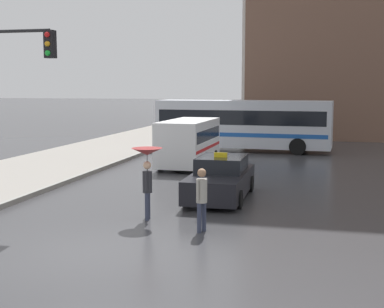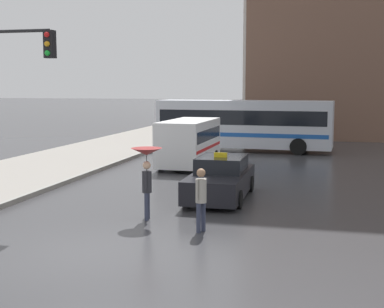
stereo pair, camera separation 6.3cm
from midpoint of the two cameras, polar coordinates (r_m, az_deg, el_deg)
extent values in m
plane|color=#38383A|center=(12.89, -10.90, -10.42)|extent=(300.00, 300.00, 0.00)
cube|color=black|center=(18.61, 2.97, -3.09)|extent=(1.80, 4.56, 0.77)
cube|color=black|center=(18.72, 3.11, -1.04)|extent=(1.58, 2.05, 0.52)
cylinder|color=black|center=(17.15, 4.90, -4.85)|extent=(0.20, 0.60, 0.60)
cylinder|color=black|center=(17.48, -0.66, -4.59)|extent=(0.20, 0.60, 0.60)
cylinder|color=black|center=(19.89, 6.14, -3.18)|extent=(0.20, 0.60, 0.60)
cylinder|color=black|center=(20.18, 1.31, -2.99)|extent=(0.20, 0.60, 0.60)
cube|color=yellow|center=(18.46, 2.99, -0.09)|extent=(0.44, 0.16, 0.16)
cube|color=white|center=(26.08, -0.42, 1.35)|extent=(2.11, 5.14, 2.09)
cube|color=black|center=(26.05, -0.42, 2.15)|extent=(2.12, 4.73, 0.54)
cube|color=red|center=(26.11, -0.42, 0.78)|extent=(2.13, 4.94, 0.14)
cylinder|color=black|center=(24.49, 0.79, -1.14)|extent=(0.21, 0.63, 0.63)
cylinder|color=black|center=(25.01, -3.44, -0.98)|extent=(0.21, 0.63, 0.63)
cylinder|color=black|center=(27.43, 2.34, -0.24)|extent=(0.21, 0.63, 0.63)
cylinder|color=black|center=(27.90, -1.47, -0.11)|extent=(0.21, 0.63, 0.63)
cube|color=#B2B7C1|center=(32.49, 5.43, 3.26)|extent=(10.56, 3.07, 2.77)
cube|color=black|center=(32.47, 5.44, 3.99)|extent=(10.04, 3.06, 0.85)
cube|color=#194C9E|center=(32.54, 5.42, 2.23)|extent=(10.25, 3.08, 0.24)
cylinder|color=black|center=(32.36, -1.37, 1.19)|extent=(0.97, 0.33, 0.96)
cylinder|color=black|center=(34.64, -0.14, 1.59)|extent=(0.97, 0.33, 0.96)
cylinder|color=black|center=(30.92, 11.14, 0.78)|extent=(0.97, 0.33, 0.96)
cylinder|color=black|center=(33.30, 11.55, 1.22)|extent=(0.97, 0.33, 0.96)
cylinder|color=#2D3347|center=(15.64, -4.95, -5.64)|extent=(0.14, 0.14, 0.80)
cylinder|color=#2D3347|center=(15.85, -4.80, -5.47)|extent=(0.14, 0.14, 0.80)
cylinder|color=#28282D|center=(15.60, -4.90, -2.97)|extent=(0.31, 0.31, 0.64)
sphere|color=#DBAD89|center=(15.53, -4.92, -1.20)|extent=(0.23, 0.23, 0.23)
cylinder|color=#28282D|center=(15.42, -5.02, -2.91)|extent=(0.08, 0.08, 0.54)
cylinder|color=#28282D|center=(15.77, -4.79, -2.68)|extent=(0.08, 0.08, 0.54)
cone|color=maroon|center=(15.47, -4.94, 0.26)|extent=(0.90, 0.90, 0.20)
cylinder|color=black|center=(15.52, -4.92, -0.96)|extent=(0.02, 0.02, 0.67)
cube|color=#262628|center=(16.00, -4.89, -5.20)|extent=(0.12, 0.19, 0.28)
cylinder|color=#2D3347|center=(14.47, 1.17, -6.68)|extent=(0.16, 0.16, 0.80)
cylinder|color=#2D3347|center=(14.30, 0.65, -6.85)|extent=(0.16, 0.16, 0.80)
cylinder|color=gray|center=(14.23, 0.91, -3.95)|extent=(0.38, 0.38, 0.64)
sphere|color=#997051|center=(14.14, 0.92, -2.02)|extent=(0.23, 0.23, 0.23)
cylinder|color=gray|center=(14.37, 1.35, -3.64)|extent=(0.09, 0.09, 0.54)
cylinder|color=gray|center=(14.07, 0.47, -3.87)|extent=(0.09, 0.09, 0.54)
cylinder|color=black|center=(17.05, -18.94, 12.28)|extent=(2.57, 0.10, 0.10)
cube|color=black|center=(16.37, -15.01, 11.24)|extent=(0.28, 0.28, 0.80)
sphere|color=red|center=(16.26, -15.31, 12.19)|extent=(0.16, 0.16, 0.16)
sphere|color=orange|center=(16.23, -15.28, 11.27)|extent=(0.16, 0.16, 0.16)
sphere|color=green|center=(16.22, -15.25, 10.36)|extent=(0.16, 0.16, 0.16)
cube|color=white|center=(44.57, 6.05, 15.63)|extent=(0.90, 0.90, 20.86)
camera|label=1|loc=(0.03, -90.09, -0.01)|focal=50.00mm
camera|label=2|loc=(0.03, 89.91, 0.01)|focal=50.00mm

